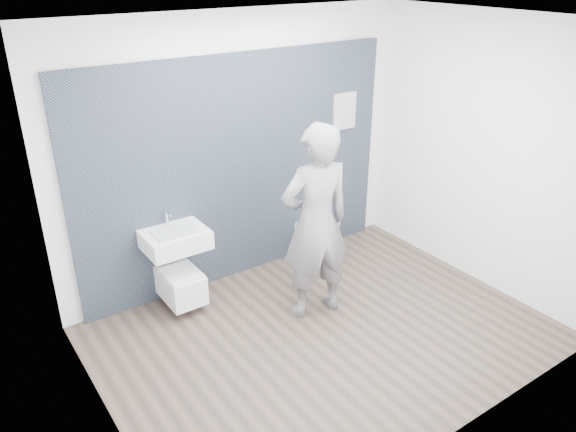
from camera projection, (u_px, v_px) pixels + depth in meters
ground at (324, 334)px, 5.29m from camera, size 4.00×4.00×0.00m
room_shell at (330, 159)px, 4.55m from camera, size 4.00×4.00×4.00m
tile_wall at (244, 269)px, 6.38m from camera, size 3.60×0.06×2.40m
washbasin at (175, 239)px, 5.41m from camera, size 0.60×0.45×0.45m
toilet_square at (181, 283)px, 5.59m from camera, size 0.35×0.51×0.62m
toilet_rounded at (319, 237)px, 6.47m from camera, size 0.32×0.54×0.29m
info_placard at (339, 239)px, 7.05m from camera, size 0.31×0.03×0.41m
visitor at (316, 223)px, 5.24m from camera, size 0.77×0.56×1.94m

